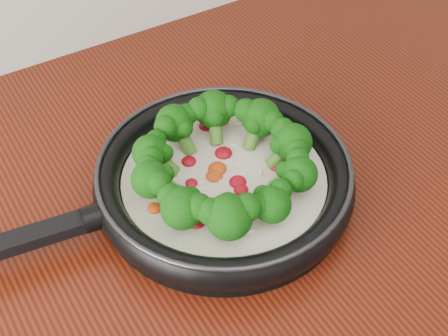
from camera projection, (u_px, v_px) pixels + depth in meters
skillet at (222, 177)px, 0.82m from camera, size 0.52×0.36×0.09m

